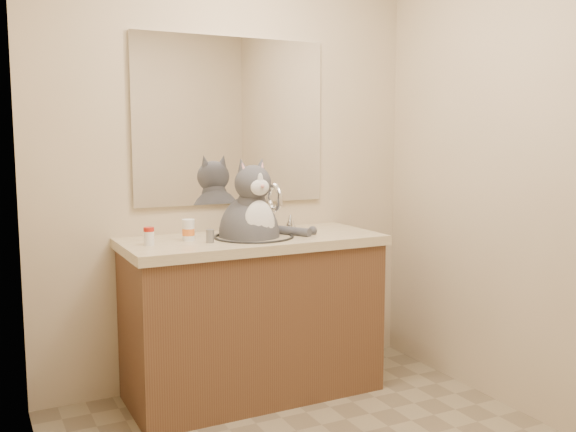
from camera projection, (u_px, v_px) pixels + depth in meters
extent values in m
cube|color=#C6B391|center=(231.00, 167.00, 3.54)|extent=(2.20, 0.01, 2.40)
cube|color=#C6B391|center=(46.00, 194.00, 1.94)|extent=(0.01, 2.50, 2.40)
cube|color=#C6B391|center=(558.00, 174.00, 2.93)|extent=(0.01, 2.50, 2.40)
cube|color=brown|center=(253.00, 321.00, 3.39)|extent=(1.30, 0.55, 0.80)
cube|color=beige|center=(252.00, 241.00, 3.34)|extent=(1.34, 0.59, 0.05)
torus|color=black|center=(254.00, 237.00, 3.31)|extent=(0.42, 0.42, 0.02)
ellipsoid|color=white|center=(254.00, 252.00, 3.32)|extent=(0.40, 0.40, 0.15)
cylinder|color=silver|center=(269.00, 213.00, 3.53)|extent=(0.03, 0.03, 0.18)
torus|color=silver|center=(275.00, 198.00, 3.46)|extent=(0.03, 0.16, 0.16)
cone|color=silver|center=(290.00, 220.00, 3.59)|extent=(0.06, 0.06, 0.08)
cube|color=white|center=(232.00, 121.00, 3.50)|extent=(1.10, 0.02, 0.90)
cube|color=beige|center=(63.00, 252.00, 2.08)|extent=(0.01, 1.20, 1.90)
ellipsoid|color=#48484D|center=(249.00, 236.00, 3.34)|extent=(0.33, 0.36, 0.42)
ellipsoid|color=silver|center=(259.00, 226.00, 3.24)|extent=(0.18, 0.10, 0.27)
ellipsoid|color=#48484D|center=(253.00, 183.00, 3.27)|extent=(0.20, 0.18, 0.18)
ellipsoid|color=silver|center=(260.00, 187.00, 3.20)|extent=(0.10, 0.06, 0.08)
sphere|color=#D88C8C|center=(263.00, 186.00, 3.18)|extent=(0.02, 0.02, 0.02)
cone|color=#48484D|center=(242.00, 166.00, 3.24)|extent=(0.08, 0.07, 0.09)
cone|color=#48484D|center=(261.00, 166.00, 3.30)|extent=(0.08, 0.07, 0.09)
cylinder|color=#48484D|center=(287.00, 231.00, 3.41)|extent=(0.18, 0.27, 0.05)
cylinder|color=white|center=(149.00, 238.00, 3.07)|extent=(0.05, 0.05, 0.07)
cylinder|color=#B21E13|center=(149.00, 229.00, 3.06)|extent=(0.05, 0.05, 0.02)
cylinder|color=white|center=(188.00, 232.00, 3.21)|extent=(0.07, 0.07, 0.09)
cylinder|color=orange|center=(188.00, 232.00, 3.21)|extent=(0.08, 0.08, 0.03)
cylinder|color=white|center=(188.00, 221.00, 3.20)|extent=(0.08, 0.08, 0.02)
cylinder|color=gray|center=(210.00, 236.00, 3.14)|extent=(0.04, 0.04, 0.06)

